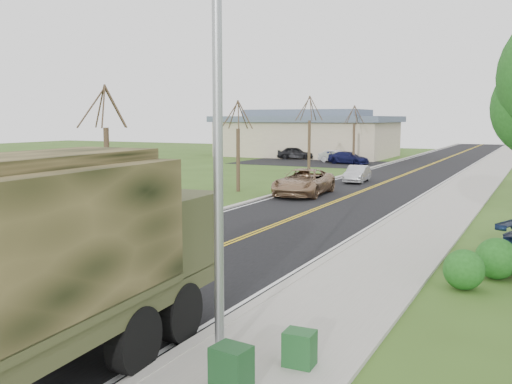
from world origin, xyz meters
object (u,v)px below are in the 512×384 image
Objects in this scene: suv_champagne at (304,182)px; sedan_silver at (357,174)px; military_truck at (41,254)px; utility_box_far at (300,348)px; utility_box_near at (231,370)px.

sedan_silver is (0.82, 8.19, -0.18)m from suv_champagne.
military_truck is 12.65× the size of utility_box_far.
utility_box_far is (9.12, -22.38, -0.36)m from suv_champagne.
military_truck is 1.45× the size of suv_champagne.
suv_champagne is (-5.36, 24.85, -1.51)m from military_truck.
sedan_silver is at bearing 79.79° from suv_champagne.
sedan_silver is at bearing 110.26° from utility_box_near.
sedan_silver is at bearing 93.92° from military_truck.
utility_box_far is at bearing 29.35° from military_truck.
utility_box_far is at bearing -79.13° from sedan_silver.
utility_box_near is at bearing -80.79° from sedan_silver.
military_truck is 4.87m from utility_box_far.
utility_box_near is (3.17, 0.97, -1.80)m from military_truck.
military_truck reaches higher than suv_champagne.
military_truck is 3.77m from utility_box_near.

